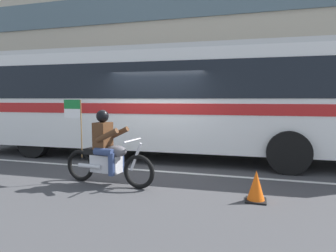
{
  "coord_description": "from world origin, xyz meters",
  "views": [
    {
      "loc": [
        2.59,
        -7.64,
        1.81
      ],
      "look_at": [
        0.34,
        -0.1,
        1.09
      ],
      "focal_mm": 32.59,
      "sensor_mm": 36.0,
      "label": 1
    }
  ],
  "objects_px": {
    "transit_bus": "(165,96)",
    "motorcycle_with_rider": "(107,153)",
    "fire_hydrant": "(276,135)",
    "traffic_cone": "(256,187)"
  },
  "relations": [
    {
      "from": "transit_bus",
      "to": "traffic_cone",
      "type": "bearing_deg",
      "value": -51.44
    },
    {
      "from": "transit_bus",
      "to": "motorcycle_with_rider",
      "type": "xyz_separation_m",
      "value": [
        -0.29,
        -3.2,
        -1.22
      ]
    },
    {
      "from": "transit_bus",
      "to": "traffic_cone",
      "type": "distance_m",
      "value": 4.64
    },
    {
      "from": "motorcycle_with_rider",
      "to": "traffic_cone",
      "type": "relative_size",
      "value": 3.97
    },
    {
      "from": "motorcycle_with_rider",
      "to": "traffic_cone",
      "type": "distance_m",
      "value": 3.03
    },
    {
      "from": "transit_bus",
      "to": "motorcycle_with_rider",
      "type": "height_order",
      "value": "transit_bus"
    },
    {
      "from": "motorcycle_with_rider",
      "to": "fire_hydrant",
      "type": "bearing_deg",
      "value": 57.86
    },
    {
      "from": "transit_bus",
      "to": "fire_hydrant",
      "type": "relative_size",
      "value": 16.7
    },
    {
      "from": "motorcycle_with_rider",
      "to": "fire_hydrant",
      "type": "distance_m",
      "value": 6.76
    },
    {
      "from": "transit_bus",
      "to": "fire_hydrant",
      "type": "height_order",
      "value": "transit_bus"
    }
  ]
}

